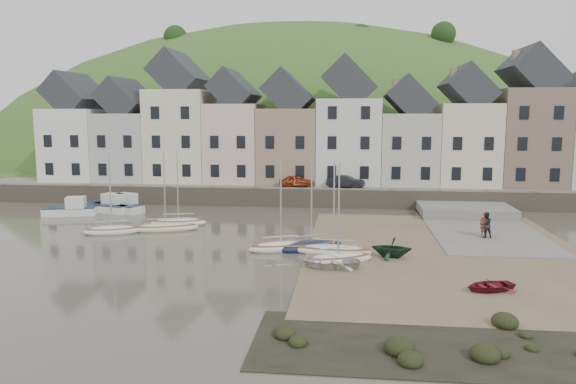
# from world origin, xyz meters

# --- Properties ---
(ground) EXTENTS (160.00, 160.00, 0.00)m
(ground) POSITION_xyz_m (0.00, 0.00, 0.00)
(ground) COLOR #4B463B
(ground) RESTS_ON ground
(quay_land) EXTENTS (90.00, 30.00, 1.50)m
(quay_land) POSITION_xyz_m (0.00, 32.00, 0.75)
(quay_land) COLOR #3A5823
(quay_land) RESTS_ON ground
(quay_street) EXTENTS (70.00, 7.00, 0.10)m
(quay_street) POSITION_xyz_m (0.00, 20.50, 1.55)
(quay_street) COLOR slate
(quay_street) RESTS_ON quay_land
(seawall) EXTENTS (70.00, 1.20, 1.80)m
(seawall) POSITION_xyz_m (0.00, 17.00, 0.90)
(seawall) COLOR slate
(seawall) RESTS_ON ground
(beach) EXTENTS (18.00, 26.00, 0.06)m
(beach) POSITION_xyz_m (11.00, 0.00, 0.03)
(beach) COLOR brown
(beach) RESTS_ON ground
(slipway) EXTENTS (8.00, 18.00, 0.12)m
(slipway) POSITION_xyz_m (15.00, 8.00, 0.06)
(slipway) COLOR slate
(slipway) RESTS_ON ground
(hillside) EXTENTS (134.40, 84.00, 84.00)m
(hillside) POSITION_xyz_m (-5.00, 60.00, -17.99)
(hillside) COLOR #3A5823
(hillside) RESTS_ON ground
(townhouse_terrace) EXTENTS (61.05, 8.00, 13.93)m
(townhouse_terrace) POSITION_xyz_m (1.76, 24.00, 7.32)
(townhouse_terrace) COLOR white
(townhouse_terrace) RESTS_ON quay_land
(sailboat_0) EXTENTS (4.48, 2.75, 6.32)m
(sailboat_0) POSITION_xyz_m (-13.11, 3.17, 0.26)
(sailboat_0) COLOR silver
(sailboat_0) RESTS_ON ground
(sailboat_1) EXTENTS (4.72, 2.48, 6.32)m
(sailboat_1) POSITION_xyz_m (-9.06, 6.78, 0.26)
(sailboat_1) COLOR silver
(sailboat_1) RESTS_ON ground
(sailboat_2) EXTENTS (5.34, 3.13, 6.32)m
(sailboat_2) POSITION_xyz_m (-9.41, 4.66, 0.26)
(sailboat_2) COLOR beige
(sailboat_2) RESTS_ON ground
(sailboat_3) EXTENTS (4.64, 3.02, 6.32)m
(sailboat_3) POSITION_xyz_m (0.27, -0.54, 0.26)
(sailboat_3) COLOR silver
(sailboat_3) RESTS_ON ground
(sailboat_4) EXTENTS (5.18, 1.92, 6.32)m
(sailboat_4) POSITION_xyz_m (3.77, -1.11, 0.26)
(sailboat_4) COLOR silver
(sailboat_4) RESTS_ON ground
(sailboat_5) EXTENTS (4.73, 3.76, 6.32)m
(sailboat_5) POSITION_xyz_m (2.25, 0.03, 0.26)
(sailboat_5) COLOR #13213B
(sailboat_5) RESTS_ON ground
(sailboat_6) EXTENTS (4.73, 3.27, 6.32)m
(sailboat_6) POSITION_xyz_m (4.12, -3.17, 0.26)
(sailboat_6) COLOR silver
(sailboat_6) RESTS_ON ground
(motorboat_0) EXTENTS (5.55, 3.14, 1.70)m
(motorboat_0) POSITION_xyz_m (-17.58, 12.06, 0.58)
(motorboat_0) COLOR silver
(motorboat_0) RESTS_ON ground
(motorboat_1) EXTENTS (4.84, 2.81, 1.70)m
(motorboat_1) POSITION_xyz_m (-19.94, 10.07, 0.58)
(motorboat_1) COLOR silver
(motorboat_1) RESTS_ON ground
(motorboat_2) EXTENTS (5.32, 3.54, 1.70)m
(motorboat_2) POSITION_xyz_m (-16.35, 12.27, 0.58)
(motorboat_2) COLOR silver
(motorboat_2) RESTS_ON ground
(rowboat_white) EXTENTS (3.58, 2.73, 0.69)m
(rowboat_white) POSITION_xyz_m (3.72, -4.50, 0.41)
(rowboat_white) COLOR silver
(rowboat_white) RESTS_ON beach
(rowboat_green) EXTENTS (2.77, 2.48, 1.31)m
(rowboat_green) POSITION_xyz_m (7.42, -1.74, 0.71)
(rowboat_green) COLOR #173422
(rowboat_green) RESTS_ON beach
(rowboat_red) EXTENTS (3.10, 2.68, 0.54)m
(rowboat_red) POSITION_xyz_m (11.93, -7.84, 0.33)
(rowboat_red) COLOR maroon
(rowboat_red) RESTS_ON beach
(person_red) EXTENTS (0.66, 0.45, 1.75)m
(person_red) POSITION_xyz_m (14.59, 4.98, 1.00)
(person_red) COLOR #96351B
(person_red) RESTS_ON slipway
(person_dark) EXTENTS (1.03, 0.87, 1.88)m
(person_dark) POSITION_xyz_m (14.58, 4.45, 1.06)
(person_dark) COLOR black
(person_dark) RESTS_ON slipway
(car_left) EXTENTS (3.83, 2.49, 1.21)m
(car_left) POSITION_xyz_m (-0.62, 19.50, 2.21)
(car_left) COLOR maroon
(car_left) RESTS_ON quay_street
(car_right) EXTENTS (3.99, 2.14, 1.25)m
(car_right) POSITION_xyz_m (4.33, 19.50, 2.22)
(car_right) COLOR black
(car_right) RESTS_ON quay_street
(shore_rocks) EXTENTS (14.00, 6.04, 0.77)m
(shore_rocks) POSITION_xyz_m (7.92, -15.05, 0.12)
(shore_rocks) COLOR black
(shore_rocks) RESTS_ON ground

